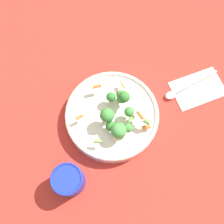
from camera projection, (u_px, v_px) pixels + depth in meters
name	position (u px, v px, depth m)	size (l,w,h in m)	color
ground_plane	(112.00, 118.00, 0.83)	(3.00, 3.00, 0.00)	#B72D23
bowl	(112.00, 116.00, 0.80)	(0.28, 0.28, 0.05)	beige
pasta_salad	(118.00, 114.00, 0.74)	(0.21, 0.21, 0.07)	#8CB766
cup	(69.00, 181.00, 0.72)	(0.09, 0.09, 0.09)	#192DAD
napkin	(198.00, 88.00, 0.86)	(0.19, 0.20, 0.01)	beige
spoon	(182.00, 89.00, 0.85)	(0.11, 0.18, 0.01)	silver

